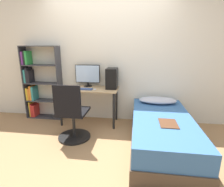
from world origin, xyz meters
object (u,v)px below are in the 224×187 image
office_chair (72,118)px  monitor (88,75)px  bed (161,131)px  bookshelf (37,85)px  keyboard (83,89)px  pc_tower (112,78)px

office_chair → monitor: (0.04, 0.87, 0.59)m
office_chair → monitor: size_ratio=1.91×
bed → bookshelf: bearing=161.8°
monitor → keyboard: monitor is taller
office_chair → monitor: 1.05m
bookshelf → monitor: 1.15m
office_chair → keyboard: office_chair is taller
pc_tower → keyboard: bearing=-159.9°
bookshelf → bed: size_ratio=0.81×
bed → keyboard: 1.61m
office_chair → bed: bearing=0.8°
bookshelf → monitor: (1.12, 0.03, 0.24)m
office_chair → pc_tower: 1.10m
office_chair → keyboard: 0.70m
bookshelf → keyboard: size_ratio=4.39×
monitor → pc_tower: bearing=-9.4°
bookshelf → bed: (2.52, -0.83, -0.49)m
office_chair → bed: size_ratio=0.51×
monitor → pc_tower: (0.51, -0.08, -0.05)m
bed → monitor: (-1.40, 0.85, 0.73)m
keyboard → bookshelf: bearing=167.2°
bookshelf → keyboard: bookshelf is taller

